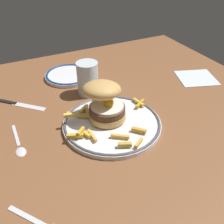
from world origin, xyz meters
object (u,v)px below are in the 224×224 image
object	(u,v)px
water_glass	(88,81)
napkin	(196,78)
dinner_plate	(112,123)
knife	(15,103)
side_plate	(68,75)
fork	(40,223)
burger	(104,100)
spoon	(19,147)

from	to	relation	value
water_glass	napkin	bearing A→B (deg)	-11.07
dinner_plate	knife	world-z (taller)	dinner_plate
side_plate	fork	size ratio (longest dim) A/B	1.34
burger	napkin	size ratio (longest dim) A/B	1.14
water_glass	napkin	xyz separation A→B (cm)	(38.83, -7.60, -4.47)
burger	side_plate	bearing A→B (deg)	91.20
knife	burger	bearing A→B (deg)	-43.66
burger	fork	xyz separation A→B (cm)	(-23.93, -23.31, -6.82)
napkin	spoon	bearing A→B (deg)	-171.70
napkin	knife	bearing A→B (deg)	169.19
side_plate	water_glass	bearing A→B (deg)	-80.56
side_plate	spoon	bearing A→B (deg)	-126.95
spoon	water_glass	bearing A→B (deg)	33.91
water_glass	knife	size ratio (longest dim) A/B	0.77
water_glass	knife	xyz separation A→B (cm)	(-22.83, 4.17, -4.41)
burger	water_glass	bearing A→B (deg)	84.20
water_glass	napkin	distance (cm)	39.82
napkin	side_plate	bearing A→B (deg)	152.75
burger	water_glass	distance (cm)	16.31
water_glass	spoon	size ratio (longest dim) A/B	0.81
dinner_plate	water_glass	bearing A→B (deg)	87.72
fork	dinner_plate	bearing A→B (deg)	39.46
fork	knife	bearing A→B (deg)	86.41
spoon	dinner_plate	bearing A→B (deg)	-4.68
spoon	napkin	distance (cm)	64.71
burger	napkin	bearing A→B (deg)	11.81
side_plate	knife	size ratio (longest dim) A/B	1.19
spoon	side_plate	bearing A→B (deg)	53.05
water_glass	knife	distance (cm)	23.63
dinner_plate	fork	distance (cm)	32.14
side_plate	napkin	xyz separation A→B (cm)	(41.09, -21.16, -0.63)
burger	side_plate	size ratio (longest dim) A/B	0.89
water_glass	dinner_plate	bearing A→B (deg)	-92.28
fork	burger	bearing A→B (deg)	44.25
dinner_plate	burger	world-z (taller)	burger
dinner_plate	burger	bearing A→B (deg)	106.94
burger	knife	xyz separation A→B (cm)	(-21.20, 20.23, -6.74)
water_glass	spoon	xyz separation A→B (cm)	(-25.20, -16.94, -4.31)
dinner_plate	napkin	world-z (taller)	dinner_plate
burger	spoon	size ratio (longest dim) A/B	1.11
burger	spoon	distance (cm)	24.50
burger	knife	bearing A→B (deg)	136.34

